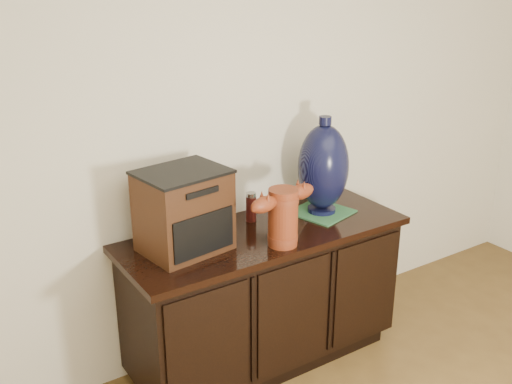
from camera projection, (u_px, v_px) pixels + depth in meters
sideboard at (264, 296)px, 3.09m from camera, size 1.46×0.56×0.75m
terracotta_vessel at (283, 214)px, 2.75m from camera, size 0.39×0.16×0.28m
tv_radio at (184, 211)px, 2.70m from camera, size 0.42×0.36×0.38m
green_mat at (321, 212)px, 3.17m from camera, size 0.34×0.34×0.01m
lamp_base at (323, 167)px, 3.09m from camera, size 0.32×0.32×0.51m
spray_can at (251, 207)px, 3.05m from camera, size 0.05×0.05×0.15m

